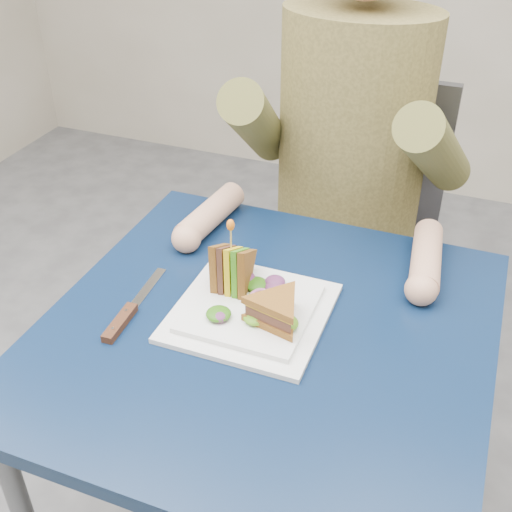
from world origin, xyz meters
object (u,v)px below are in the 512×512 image
at_px(knife, 125,316).
at_px(fork, 186,313).
at_px(chair, 351,231).
at_px(diner, 353,112).
at_px(table, 266,361).
at_px(sandwich_flat, 276,310).
at_px(plate, 251,311).
at_px(sandwich_upright, 232,269).

bearing_deg(knife, fork, 27.49).
bearing_deg(fork, chair, 78.01).
xyz_separation_m(diner, knife, (-0.24, -0.61, -0.18)).
bearing_deg(chair, knife, -108.06).
height_order(table, sandwich_flat, sandwich_flat).
distance_m(chair, plate, 0.66).
bearing_deg(chair, fork, -101.99).
distance_m(plate, knife, 0.22).
bearing_deg(sandwich_flat, plate, 155.56).
height_order(table, knife, knife).
xyz_separation_m(sandwich_upright, fork, (-0.05, -0.09, -0.05)).
bearing_deg(sandwich_flat, fork, -174.50).
bearing_deg(table, chair, 90.00).
height_order(table, fork, fork).
bearing_deg(chair, plate, -93.28).
bearing_deg(sandwich_upright, table, -35.96).
height_order(plate, sandwich_flat, sandwich_flat).
distance_m(table, sandwich_upright, 0.17).
bearing_deg(sandwich_flat, table, 167.28).
relative_size(chair, knife, 4.20).
relative_size(diner, knife, 3.36).
distance_m(table, chair, 0.66).
xyz_separation_m(fork, knife, (-0.09, -0.05, 0.00)).
bearing_deg(knife, sandwich_flat, 14.06).
bearing_deg(table, diner, 90.00).
distance_m(table, fork, 0.17).
relative_size(diner, fork, 4.15).
relative_size(fork, knife, 0.81).
bearing_deg(diner, chair, 90.00).
bearing_deg(sandwich_upright, chair, 81.23).
xyz_separation_m(chair, sandwich_upright, (-0.09, -0.59, 0.24)).
bearing_deg(sandwich_flat, sandwich_upright, 147.39).
distance_m(fork, knife, 0.10).
height_order(diner, sandwich_flat, diner).
relative_size(chair, plate, 3.58).
bearing_deg(table, plate, 150.17).
distance_m(diner, knife, 0.68).
distance_m(table, plate, 0.10).
bearing_deg(chair, sandwich_upright, -98.77).
xyz_separation_m(chair, fork, (-0.14, -0.67, 0.19)).
bearing_deg(sandwich_upright, knife, -137.25).
distance_m(plate, fork, 0.11).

